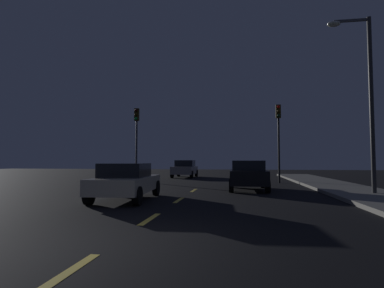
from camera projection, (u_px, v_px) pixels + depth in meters
The scene contains 11 objects.
ground_plane at pixel (182, 198), 12.17m from camera, with size 80.00×80.00×0.00m, color black.
lane_stripe_nearest at pixel (68, 273), 4.07m from camera, with size 0.16×1.60×0.01m, color #EACC4C.
lane_stripe_second at pixel (150, 219), 7.82m from camera, with size 0.16×1.60×0.01m, color #EACC4C.
lane_stripe_third at pixel (179, 200), 11.57m from camera, with size 0.16×1.60×0.01m, color #EACC4C.
lane_stripe_fourth at pixel (194, 190), 15.32m from camera, with size 0.16×1.60×0.01m, color #EACC4C.
traffic_signal_left at pixel (137, 130), 22.08m from camera, with size 0.32×0.38×5.26m.
traffic_signal_right at pixel (279, 128), 20.57m from camera, with size 0.32×0.38×5.25m.
car_stopped_ahead at pixel (248, 175), 15.58m from camera, with size 1.94×3.85×1.49m.
car_adjacent_lane at pixel (126, 181), 11.70m from camera, with size 2.11×4.21×1.39m.
car_oncoming_far at pixel (185, 169), 27.43m from camera, with size 1.95×3.84×1.52m.
street_lamp_right at pixel (365, 88), 13.01m from camera, with size 1.79×0.36×7.63m.
Camera 1 is at (2.27, -5.06, 1.49)m, focal length 28.73 mm.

